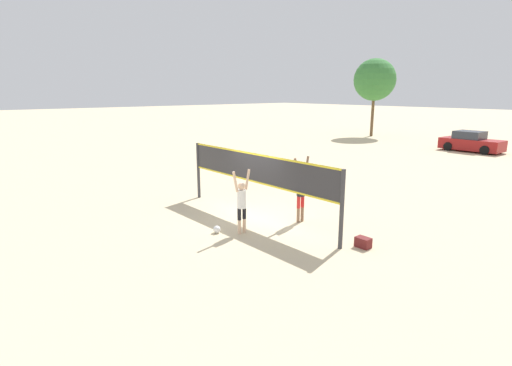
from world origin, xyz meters
TOP-DOWN VIEW (x-y plane):
  - ground_plane at (0.00, 0.00)m, footprint 200.00×200.00m
  - volleyball_net at (0.00, 0.00)m, footprint 7.53×0.12m
  - player_spiker at (0.89, -1.35)m, footprint 0.28×0.69m
  - player_blocker at (1.32, 0.88)m, footprint 0.28×0.72m
  - volleyball at (0.37, -1.95)m, footprint 0.24×0.24m
  - gear_bag at (4.09, 0.56)m, footprint 0.43×0.29m
  - parked_car_near at (-1.75, 22.58)m, footprint 4.24×2.04m
  - tree_left_cluster at (-12.53, 25.91)m, footprint 4.03×4.03m

SIDE VIEW (x-z plane):
  - ground_plane at x=0.00m, z-range 0.00..0.00m
  - volleyball at x=0.37m, z-range 0.00..0.24m
  - gear_bag at x=4.09m, z-range 0.00..0.30m
  - parked_car_near at x=-1.75m, z-range -0.08..1.42m
  - player_spiker at x=0.89m, z-range 0.05..2.08m
  - player_blocker at x=1.32m, z-range 0.07..2.33m
  - volleyball_net at x=0.00m, z-range 0.46..2.77m
  - tree_left_cluster at x=-12.53m, z-range 1.71..9.19m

